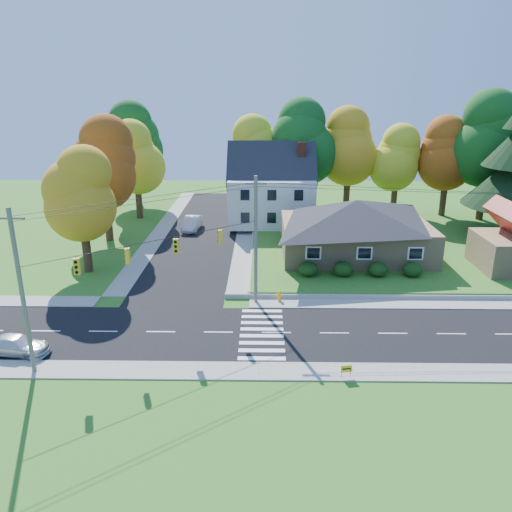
{
  "coord_description": "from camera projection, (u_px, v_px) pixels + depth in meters",
  "views": [
    {
      "loc": [
        -0.94,
        -30.89,
        15.97
      ],
      "look_at": [
        -1.53,
        8.0,
        2.89
      ],
      "focal_mm": 35.0,
      "sensor_mm": 36.0,
      "label": 1
    }
  ],
  "objects": [
    {
      "name": "ground",
      "position": [
        276.0,
        333.0,
        34.35
      ],
      "size": [
        120.0,
        120.0,
        0.0
      ],
      "primitive_type": "plane",
      "color": "#3D7923"
    },
    {
      "name": "tree_lot_1",
      "position": [
        303.0,
        142.0,
        62.51
      ],
      "size": [
        7.84,
        7.84,
        14.6
      ],
      "color": "#3F2A19",
      "rests_on": "lawn"
    },
    {
      "name": "tree_lot_2",
      "position": [
        349.0,
        147.0,
        63.58
      ],
      "size": [
        7.28,
        7.28,
        13.56
      ],
      "color": "#3F2A19",
      "rests_on": "lawn"
    },
    {
      "name": "tree_west_1",
      "position": [
        103.0,
        163.0,
        52.77
      ],
      "size": [
        7.28,
        7.28,
        13.56
      ],
      "color": "#3F2A19",
      "rests_on": "ground"
    },
    {
      "name": "road_main",
      "position": [
        276.0,
        333.0,
        34.35
      ],
      "size": [
        90.0,
        8.0,
        0.02
      ],
      "primitive_type": "cube",
      "color": "black",
      "rests_on": "ground"
    },
    {
      "name": "lawn",
      "position": [
        392.0,
        242.0,
        53.99
      ],
      "size": [
        30.0,
        30.0,
        0.5
      ],
      "primitive_type": "cube",
      "color": "#3D7923",
      "rests_on": "ground"
    },
    {
      "name": "traffic_infrastructure",
      "position": [
        275.0,
        256.0,
        34.0
      ],
      "size": [
        38.1,
        10.66,
        10.0
      ],
      "color": "#666059",
      "rests_on": "ground"
    },
    {
      "name": "tree_west_3",
      "position": [
        135.0,
        140.0,
        69.63
      ],
      "size": [
        7.84,
        7.84,
        14.6
      ],
      "color": "#3F2A19",
      "rests_on": "ground"
    },
    {
      "name": "tree_lot_0",
      "position": [
        255.0,
        152.0,
        63.96
      ],
      "size": [
        6.72,
        6.72,
        12.51
      ],
      "color": "#3F2A19",
      "rests_on": "lawn"
    },
    {
      "name": "white_car",
      "position": [
        192.0,
        223.0,
        59.05
      ],
      "size": [
        2.05,
        4.98,
        1.6
      ],
      "primitive_type": "imported",
      "rotation": [
        0.0,
        0.0,
        -0.07
      ],
      "color": "#B8B9BD",
      "rests_on": "road_cross"
    },
    {
      "name": "fire_hydrant",
      "position": [
        279.0,
        296.0,
        39.34
      ],
      "size": [
        0.49,
        0.38,
        0.86
      ],
      "color": "#FFB610",
      "rests_on": "ground"
    },
    {
      "name": "sidewalk_south",
      "position": [
        278.0,
        371.0,
        29.6
      ],
      "size": [
        90.0,
        2.0,
        0.08
      ],
      "primitive_type": "cube",
      "color": "#9C9A90",
      "rests_on": "ground"
    },
    {
      "name": "tree_lot_4",
      "position": [
        449.0,
        154.0,
        61.72
      ],
      "size": [
        6.72,
        6.72,
        12.51
      ],
      "color": "#3F2A19",
      "rests_on": "lawn"
    },
    {
      "name": "ranch_house",
      "position": [
        355.0,
        227.0,
        48.36
      ],
      "size": [
        14.6,
        10.6,
        5.4
      ],
      "color": "tan",
      "rests_on": "lawn"
    },
    {
      "name": "silver_sedan",
      "position": [
        17.0,
        345.0,
        31.41
      ],
      "size": [
        4.39,
        2.36,
        1.21
      ],
      "primitive_type": "imported",
      "rotation": [
        0.0,
        0.0,
        1.41
      ],
      "color": "silver",
      "rests_on": "road_main"
    },
    {
      "name": "tree_west_2",
      "position": [
        136.0,
        157.0,
        62.44
      ],
      "size": [
        6.72,
        6.72,
        12.51
      ],
      "color": "#3F2A19",
      "rests_on": "ground"
    },
    {
      "name": "tree_lot_3",
      "position": [
        398.0,
        158.0,
        62.96
      ],
      "size": [
        6.16,
        6.16,
        11.47
      ],
      "color": "#3F2A19",
      "rests_on": "lawn"
    },
    {
      "name": "yard_sign",
      "position": [
        346.0,
        369.0,
        28.79
      ],
      "size": [
        0.67,
        0.14,
        0.84
      ],
      "color": "black",
      "rests_on": "ground"
    },
    {
      "name": "hedge_row",
      "position": [
        360.0,
        269.0,
        43.17
      ],
      "size": [
        10.7,
        1.7,
        1.27
      ],
      "color": "#163A10",
      "rests_on": "lawn"
    },
    {
      "name": "colonial_house",
      "position": [
        272.0,
        189.0,
        59.43
      ],
      "size": [
        10.4,
        8.4,
        9.6
      ],
      "color": "silver",
      "rests_on": "lawn"
    },
    {
      "name": "sidewalk_north",
      "position": [
        275.0,
        303.0,
        39.08
      ],
      "size": [
        90.0,
        2.0,
        0.08
      ],
      "primitive_type": "cube",
      "color": "#9C9A90",
      "rests_on": "ground"
    },
    {
      "name": "tree_west_0",
      "position": [
        80.0,
        195.0,
        43.69
      ],
      "size": [
        6.16,
        6.16,
        11.47
      ],
      "color": "#3F2A19",
      "rests_on": "ground"
    },
    {
      "name": "road_cross",
      "position": [
        204.0,
        230.0,
        59.11
      ],
      "size": [
        8.0,
        44.0,
        0.02
      ],
      "primitive_type": "cube",
      "color": "black",
      "rests_on": "ground"
    },
    {
      "name": "tree_lot_5",
      "position": [
        490.0,
        139.0,
        59.14
      ],
      "size": [
        8.4,
        8.4,
        15.64
      ],
      "color": "#3F2A19",
      "rests_on": "lawn"
    }
  ]
}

